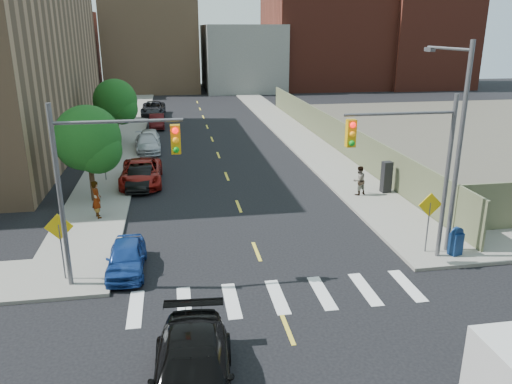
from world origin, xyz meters
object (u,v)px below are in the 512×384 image
object	(u,v)px
parked_car_blue	(126,257)
pedestrian_west	(97,199)
parked_car_grey	(153,109)
black_sedan	(192,374)
parked_car_black	(141,178)
pedestrian_east	(359,181)
parked_car_maroon	(157,121)
mailbox	(456,241)
parked_car_white	(150,138)
parked_car_silver	(147,144)
parked_car_red	(141,173)
payphone	(386,177)

from	to	relation	value
parked_car_blue	pedestrian_west	xyz separation A→B (m)	(-1.90, 6.13, 0.50)
parked_car_blue	parked_car_grey	world-z (taller)	parked_car_grey
black_sedan	parked_car_black	bearing A→B (deg)	100.79
parked_car_grey	pedestrian_east	bearing A→B (deg)	-67.24
parked_car_maroon	mailbox	xyz separation A→B (m)	(13.24, -32.15, 0.07)
black_sedan	parked_car_grey	bearing A→B (deg)	96.78
parked_car_grey	pedestrian_west	size ratio (longest dim) A/B	2.88
parked_car_white	pedestrian_west	bearing A→B (deg)	-99.50
parked_car_silver	mailbox	size ratio (longest dim) A/B	3.66
parked_car_blue	parked_car_white	bearing A→B (deg)	89.96
parked_car_maroon	black_sedan	bearing A→B (deg)	-88.44
black_sedan	parked_car_red	bearing A→B (deg)	100.53
parked_car_red	parked_car_maroon	bearing A→B (deg)	88.16
parked_car_grey	pedestrian_east	size ratio (longest dim) A/B	3.29
parked_car_maroon	mailbox	distance (m)	34.77
pedestrian_west	parked_car_grey	bearing A→B (deg)	-27.24
parked_car_silver	parked_car_maroon	xyz separation A→B (m)	(0.56, 10.06, 0.02)
parked_car_red	parked_car_grey	size ratio (longest dim) A/B	0.97
parked_car_silver	parked_car_white	world-z (taller)	parked_car_white
parked_car_red	parked_car_grey	world-z (taller)	parked_car_grey
parked_car_silver	parked_car_grey	size ratio (longest dim) A/B	0.81
parked_car_maroon	black_sedan	distance (m)	39.02
parked_car_maroon	mailbox	size ratio (longest dim) A/B	3.34
parked_car_black	parked_car_red	world-z (taller)	parked_car_red
parked_car_grey	pedestrian_east	distance (m)	33.91
mailbox	pedestrian_east	xyz separation A→B (m)	(-1.18, 8.45, 0.25)
parked_car_maroon	payphone	world-z (taller)	payphone
parked_car_silver	parked_car_white	size ratio (longest dim) A/B	1.06
parked_car_red	parked_car_maroon	size ratio (longest dim) A/B	1.31
mailbox	payphone	world-z (taller)	payphone
parked_car_blue	parked_car_red	distance (m)	12.13
parked_car_blue	pedestrian_east	bearing A→B (deg)	30.86
pedestrian_east	black_sedan	bearing A→B (deg)	37.02
parked_car_red	payphone	bearing A→B (deg)	-17.32
parked_car_silver	parked_car_grey	xyz separation A→B (m)	(0.00, 17.83, 0.12)
parked_car_black	parked_car_maroon	size ratio (longest dim) A/B	0.96
black_sedan	payphone	bearing A→B (deg)	56.02
pedestrian_east	parked_car_blue	bearing A→B (deg)	11.59
parked_car_maroon	pedestrian_west	bearing A→B (deg)	-96.62
parked_car_white	pedestrian_west	xyz separation A→B (m)	(-2.04, -16.58, 0.39)
parked_car_blue	parked_car_black	distance (m)	11.36
parked_car_white	mailbox	size ratio (longest dim) A/B	3.44
payphone	pedestrian_west	distance (m)	16.37
parked_car_maroon	pedestrian_east	bearing A→B (deg)	-64.02
pedestrian_east	parked_car_silver	bearing A→B (deg)	-66.17
parked_car_blue	payphone	distance (m)	16.32
pedestrian_west	payphone	bearing A→B (deg)	-108.50
parked_car_blue	parked_car_red	world-z (taller)	parked_car_red
parked_car_maroon	parked_car_grey	bearing A→B (deg)	93.16
parked_car_red	mailbox	bearing A→B (deg)	-43.70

